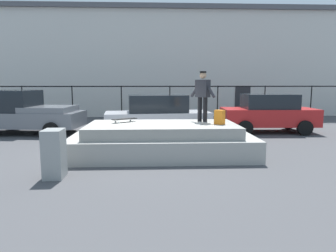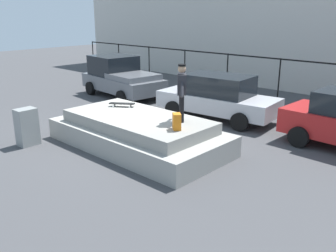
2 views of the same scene
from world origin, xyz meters
The scene contains 11 objects.
ground_plane centered at (0.00, 0.00, 0.00)m, with size 60.00×60.00×0.00m, color #424244.
concrete_ledge centered at (0.70, -0.35, 0.44)m, with size 5.54×2.75×0.97m.
skateboarder centered at (2.01, 0.12, 1.90)m, with size 0.73×0.79×1.61m.
skateboard centered at (-0.49, 0.05, 1.07)m, with size 0.80×0.64×0.12m.
backpack centered at (2.43, -0.55, 1.19)m, with size 0.28×0.20×0.44m, color orange.
car_grey_pickup_near centered at (-5.12, 3.89, 0.93)m, with size 4.61×2.58×1.89m.
car_silver_sedan_mid centered at (0.61, 3.83, 0.86)m, with size 4.73×2.36×1.68m.
car_red_sedan_far centered at (5.58, 3.78, 0.87)m, with size 4.14×2.11×1.71m.
utility_box centered at (-1.90, -2.56, 0.57)m, with size 0.44×0.60×1.15m, color gray.
fence_row centered at (0.00, 7.32, 1.46)m, with size 24.06×0.06×2.05m.
warehouse_building centered at (0.00, 14.37, 3.56)m, with size 32.00×8.54×7.10m.
Camera 1 is at (0.45, -9.72, 2.23)m, focal length 32.91 mm.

